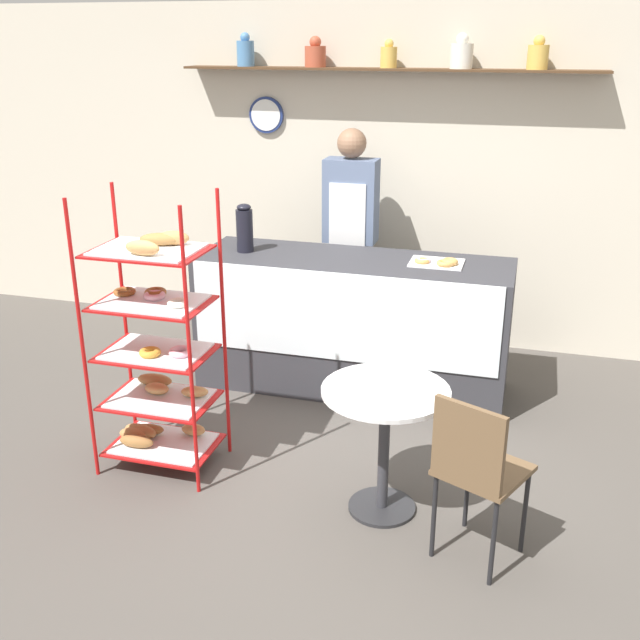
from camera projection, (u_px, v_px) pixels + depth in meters
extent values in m
plane|color=#4C4742|center=(298.00, 478.00, 4.41)|extent=(14.00, 14.00, 0.00)
cube|color=beige|center=(386.00, 179.00, 6.09)|extent=(10.00, 0.06, 2.70)
cube|color=#4C331E|center=(386.00, 69.00, 5.65)|extent=(3.23, 0.24, 0.02)
cylinder|color=#4C7FB2|center=(246.00, 54.00, 5.90)|extent=(0.14, 0.14, 0.19)
sphere|color=#4C7FB2|center=(245.00, 37.00, 5.86)|extent=(0.08, 0.08, 0.08)
cylinder|color=#B24C33|center=(315.00, 57.00, 5.76)|extent=(0.16, 0.16, 0.15)
sphere|color=#B24C33|center=(315.00, 42.00, 5.72)|extent=(0.09, 0.09, 0.09)
cylinder|color=gold|center=(389.00, 57.00, 5.61)|extent=(0.12, 0.12, 0.15)
sphere|color=gold|center=(389.00, 44.00, 5.58)|extent=(0.07, 0.07, 0.07)
cylinder|color=silver|center=(462.00, 56.00, 5.47)|extent=(0.17, 0.17, 0.18)
sphere|color=silver|center=(463.00, 39.00, 5.43)|extent=(0.09, 0.09, 0.09)
cylinder|color=gold|center=(538.00, 57.00, 5.33)|extent=(0.15, 0.15, 0.17)
sphere|color=gold|center=(539.00, 41.00, 5.29)|extent=(0.08, 0.08, 0.08)
cylinder|color=navy|center=(266.00, 115.00, 6.13)|extent=(0.29, 0.03, 0.29)
cylinder|color=white|center=(266.00, 115.00, 6.12)|extent=(0.25, 0.00, 0.25)
cube|color=#333338|center=(353.00, 324.00, 5.42)|extent=(2.22, 0.70, 0.97)
cube|color=silver|center=(341.00, 318.00, 5.04)|extent=(2.13, 0.01, 0.62)
cylinder|color=#B71414|center=(82.00, 346.00, 4.15)|extent=(0.02, 0.02, 1.66)
cylinder|color=#B71414|center=(190.00, 359.00, 3.98)|extent=(0.02, 0.02, 1.66)
cylinder|color=#B71414|center=(125.00, 318.00, 4.57)|extent=(0.02, 0.02, 1.66)
cylinder|color=#B71414|center=(224.00, 328.00, 4.40)|extent=(0.02, 0.02, 1.66)
cube|color=#B71414|center=(164.00, 445.00, 4.53)|extent=(0.63, 0.44, 0.01)
cube|color=silver|center=(164.00, 443.00, 4.52)|extent=(0.55, 0.39, 0.01)
ellipsoid|color=olive|center=(147.00, 429.00, 4.60)|extent=(0.23, 0.13, 0.07)
ellipsoid|color=#B27F47|center=(134.00, 434.00, 4.53)|extent=(0.19, 0.10, 0.08)
ellipsoid|color=tan|center=(193.00, 430.00, 4.60)|extent=(0.15, 0.09, 0.07)
ellipsoid|color=olive|center=(136.00, 441.00, 4.46)|extent=(0.22, 0.09, 0.08)
ellipsoid|color=#B27F47|center=(141.00, 431.00, 4.56)|extent=(0.24, 0.13, 0.08)
cube|color=#B71414|center=(161.00, 400.00, 4.42)|extent=(0.63, 0.44, 0.01)
cube|color=silver|center=(160.00, 398.00, 4.41)|extent=(0.55, 0.39, 0.01)
ellipsoid|color=tan|center=(157.00, 389.00, 4.45)|extent=(0.16, 0.10, 0.06)
ellipsoid|color=#B27F47|center=(155.00, 380.00, 4.55)|extent=(0.23, 0.10, 0.08)
ellipsoid|color=tan|center=(195.00, 392.00, 4.41)|extent=(0.18, 0.12, 0.06)
cube|color=#B71414|center=(157.00, 353.00, 4.31)|extent=(0.63, 0.44, 0.01)
cube|color=silver|center=(156.00, 351.00, 4.31)|extent=(0.55, 0.39, 0.01)
torus|color=gold|center=(150.00, 352.00, 4.22)|extent=(0.12, 0.12, 0.04)
torus|color=#EAB2C1|center=(181.00, 352.00, 4.23)|extent=(0.14, 0.14, 0.04)
cube|color=#B71414|center=(152.00, 304.00, 4.20)|extent=(0.63, 0.44, 0.01)
cube|color=silver|center=(152.00, 302.00, 4.20)|extent=(0.55, 0.39, 0.01)
torus|color=brown|center=(125.00, 292.00, 4.30)|extent=(0.13, 0.13, 0.03)
torus|color=#EAB2C1|center=(155.00, 295.00, 4.23)|extent=(0.12, 0.12, 0.04)
torus|color=silver|center=(178.00, 303.00, 4.10)|extent=(0.11, 0.11, 0.04)
torus|color=brown|center=(156.00, 292.00, 4.27)|extent=(0.13, 0.13, 0.04)
cube|color=#B71414|center=(148.00, 251.00, 4.10)|extent=(0.63, 0.44, 0.01)
cube|color=silver|center=(148.00, 249.00, 4.09)|extent=(0.55, 0.39, 0.01)
ellipsoid|color=olive|center=(160.00, 239.00, 4.14)|extent=(0.25, 0.14, 0.07)
ellipsoid|color=#B27F47|center=(174.00, 238.00, 4.14)|extent=(0.19, 0.10, 0.08)
ellipsoid|color=tan|center=(142.00, 248.00, 3.94)|extent=(0.21, 0.09, 0.08)
cube|color=#282833|center=(350.00, 297.00, 6.04)|extent=(0.24, 0.19, 0.93)
cube|color=slate|center=(351.00, 201.00, 5.76)|extent=(0.41, 0.22, 0.64)
cube|color=silver|center=(347.00, 219.00, 5.70)|extent=(0.28, 0.01, 0.54)
sphere|color=#8C664C|center=(352.00, 143.00, 5.61)|extent=(0.22, 0.22, 0.22)
cylinder|color=#262628|center=(382.00, 507.00, 4.12)|extent=(0.37, 0.37, 0.02)
cylinder|color=#333338|center=(384.00, 451.00, 3.99)|extent=(0.06, 0.06, 0.69)
cylinder|color=white|center=(386.00, 391.00, 3.87)|extent=(0.67, 0.67, 0.02)
cylinder|color=black|center=(525.00, 511.00, 3.70)|extent=(0.02, 0.02, 0.47)
cylinder|color=black|center=(467.00, 487.00, 3.89)|extent=(0.02, 0.02, 0.47)
cylinder|color=black|center=(493.00, 543.00, 3.47)|extent=(0.02, 0.02, 0.47)
cylinder|color=black|center=(434.00, 516.00, 3.67)|extent=(0.02, 0.02, 0.47)
cube|color=brown|center=(483.00, 470.00, 3.59)|extent=(0.50, 0.50, 0.03)
cube|color=brown|center=(468.00, 445.00, 3.39)|extent=(0.34, 0.18, 0.40)
cylinder|color=black|center=(245.00, 231.00, 5.37)|extent=(0.12, 0.12, 0.31)
ellipsoid|color=black|center=(244.00, 207.00, 5.31)|extent=(0.10, 0.10, 0.05)
cube|color=white|center=(437.00, 263.00, 5.13)|extent=(0.36, 0.27, 0.01)
torus|color=#EAB2C1|center=(423.00, 260.00, 5.12)|extent=(0.11, 0.11, 0.03)
torus|color=tan|center=(450.00, 262.00, 5.07)|extent=(0.11, 0.11, 0.04)
torus|color=tan|center=(445.00, 263.00, 5.05)|extent=(0.12, 0.12, 0.03)
torus|color=tan|center=(422.00, 261.00, 5.11)|extent=(0.11, 0.11, 0.03)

